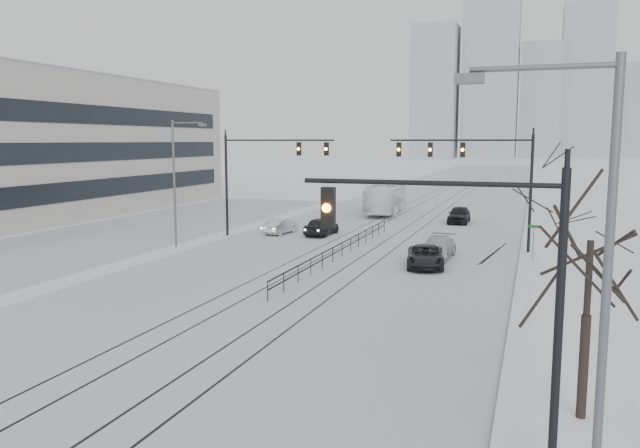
% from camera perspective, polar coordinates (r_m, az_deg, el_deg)
% --- Properties ---
extents(road, '(22.00, 260.00, 0.02)m').
position_cam_1_polar(road, '(69.82, 9.29, 1.32)').
color(road, silver).
rests_on(road, ground).
extents(sidewalk_east, '(5.00, 260.00, 0.16)m').
position_cam_1_polar(sidewalk_east, '(68.84, 20.43, 0.91)').
color(sidewalk_east, white).
rests_on(sidewalk_east, ground).
extents(curb, '(0.10, 260.00, 0.12)m').
position_cam_1_polar(curb, '(68.82, 18.39, 0.98)').
color(curb, gray).
rests_on(curb, ground).
extents(parking_strip, '(14.00, 60.00, 0.03)m').
position_cam_1_polar(parking_strip, '(54.32, -16.92, -0.69)').
color(parking_strip, silver).
rests_on(parking_strip, ground).
extents(tram_rails, '(5.30, 180.00, 0.01)m').
position_cam_1_polar(tram_rails, '(50.39, 5.38, -1.01)').
color(tram_rails, black).
rests_on(tram_rails, ground).
extents(skyline, '(96.00, 48.00, 72.00)m').
position_cam_1_polar(skyline, '(283.05, 18.09, 11.95)').
color(skyline, '#9B9FAA').
rests_on(skyline, ground).
extents(traffic_mast_near, '(6.10, 0.37, 7.00)m').
position_cam_1_polar(traffic_mast_near, '(14.75, 14.90, -4.41)').
color(traffic_mast_near, black).
rests_on(traffic_mast_near, ground).
extents(traffic_mast_ne, '(9.60, 0.37, 8.00)m').
position_cam_1_polar(traffic_mast_ne, '(43.59, 14.38, 5.02)').
color(traffic_mast_ne, black).
rests_on(traffic_mast_ne, ground).
extents(traffic_mast_nw, '(9.10, 0.37, 8.00)m').
position_cam_1_polar(traffic_mast_nw, '(48.86, -5.47, 5.26)').
color(traffic_mast_nw, black).
rests_on(traffic_mast_nw, ground).
extents(street_light_east, '(2.73, 0.25, 9.00)m').
position_cam_1_polar(street_light_east, '(11.68, 23.30, -4.67)').
color(street_light_east, '#595B60').
rests_on(street_light_east, ground).
extents(street_light_west, '(2.73, 0.25, 9.00)m').
position_cam_1_polar(street_light_west, '(45.34, -12.89, 4.46)').
color(street_light_west, '#595B60').
rests_on(street_light_west, ground).
extents(bare_tree, '(4.40, 4.40, 6.10)m').
position_cam_1_polar(bare_tree, '(17.73, 23.43, -3.02)').
color(bare_tree, black).
rests_on(bare_tree, ground).
extents(median_fence, '(0.06, 24.00, 1.00)m').
position_cam_1_polar(median_fence, '(40.78, 2.04, -2.32)').
color(median_fence, black).
rests_on(median_fence, ground).
extents(street_sign, '(0.70, 0.06, 2.40)m').
position_cam_1_polar(street_sign, '(40.84, 18.94, -1.18)').
color(street_sign, '#595B60').
rests_on(street_sign, ground).
extents(sedan_sb_inner, '(1.94, 4.38, 1.47)m').
position_cam_1_polar(sedan_sb_inner, '(50.07, 0.14, -0.21)').
color(sedan_sb_inner, black).
rests_on(sedan_sb_inner, ground).
extents(sedan_sb_outer, '(1.77, 3.95, 1.26)m').
position_cam_1_polar(sedan_sb_outer, '(50.96, -3.62, -0.21)').
color(sedan_sb_outer, silver).
rests_on(sedan_sb_outer, ground).
extents(sedan_nb_front, '(2.92, 4.96, 1.29)m').
position_cam_1_polar(sedan_nb_front, '(38.02, 9.61, -2.97)').
color(sedan_nb_front, black).
rests_on(sedan_nb_front, ground).
extents(sedan_nb_right, '(2.14, 4.81, 1.37)m').
position_cam_1_polar(sedan_nb_right, '(41.06, 10.67, -2.15)').
color(sedan_nb_right, '#B2B7BB').
rests_on(sedan_nb_right, ground).
extents(sedan_nb_far, '(1.89, 4.60, 1.56)m').
position_cam_1_polar(sedan_nb_far, '(58.94, 12.60, 0.84)').
color(sedan_nb_far, black).
rests_on(sedan_nb_far, ground).
extents(box_truck, '(3.54, 11.74, 3.22)m').
position_cam_1_polar(box_truck, '(65.58, 6.02, 2.38)').
color(box_truck, white).
rests_on(box_truck, ground).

